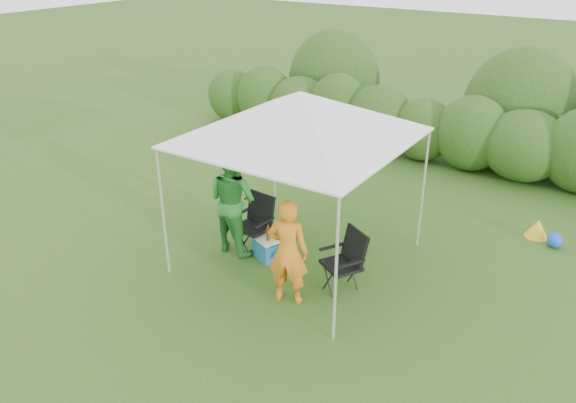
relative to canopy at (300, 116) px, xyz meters
The scene contains 10 objects.
ground 2.51m from the canopy, 90.00° to the right, with size 70.00×70.00×0.00m, color #365C1C.
hedge 5.74m from the canopy, 90.00° to the left, with size 12.89×1.53×1.80m.
canopy is the anchor object (origin of this frame).
chair_right 2.22m from the canopy, 17.85° to the right, with size 0.74×0.73×0.96m.
chair_left 2.07m from the canopy, behind, with size 0.64×0.59×0.97m.
man 2.04m from the canopy, 65.08° to the right, with size 0.60×0.39×1.63m, color orange.
woman 1.92m from the canopy, 163.44° to the right, with size 0.90×0.70×1.84m, color #27782A.
cooler 2.33m from the canopy, 147.28° to the right, with size 0.55×0.48×0.38m.
bottle 2.01m from the canopy, 139.65° to the right, with size 0.07×0.07×0.27m, color #592D0C.
lawn_toy 4.93m from the canopy, 41.73° to the left, with size 0.67×0.56×0.33m.
Camera 1 is at (4.28, -6.35, 4.87)m, focal length 35.00 mm.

